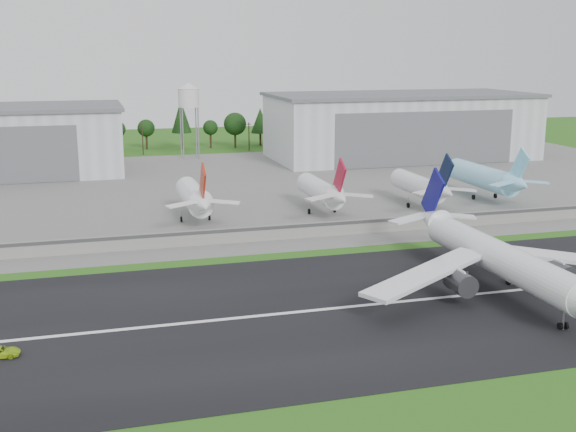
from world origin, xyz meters
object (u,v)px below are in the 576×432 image
object	(u,v)px
parked_jet_navy	(423,186)
parked_jet_skyblue	(488,178)
parked_jet_red_a	(196,198)
ground_vehicle	(0,352)
parked_jet_red_b	(324,192)
main_airliner	(501,267)

from	to	relation	value
parked_jet_navy	parked_jet_skyblue	world-z (taller)	parked_jet_skyblue
parked_jet_red_a	parked_jet_skyblue	distance (m)	83.64
ground_vehicle	parked_jet_red_a	xyz separation A→B (m)	(38.15, 72.28, 5.44)
ground_vehicle	parked_jet_red_b	world-z (taller)	parked_jet_red_b
main_airliner	parked_jet_red_b	bearing A→B (deg)	-81.30
parked_jet_red_a	parked_jet_navy	distance (m)	60.97
ground_vehicle	parked_jet_skyblue	world-z (taller)	parked_jet_skyblue
parked_jet_red_a	parked_jet_red_b	xyz separation A→B (m)	(33.03, -0.03, -0.22)
parked_jet_red_a	parked_jet_red_b	distance (m)	33.03
ground_vehicle	parked_jet_skyblue	xyz separation A→B (m)	(121.63, 77.31, 5.61)
ground_vehicle	parked_jet_red_b	size ratio (longest dim) A/B	0.17
main_airliner	parked_jet_navy	xyz separation A→B (m)	(17.90, 66.98, 1.15)
parked_jet_red_a	ground_vehicle	bearing A→B (deg)	-117.82
parked_jet_red_b	parked_jet_skyblue	size ratio (longest dim) A/B	0.84
main_airliner	parked_jet_navy	size ratio (longest dim) A/B	1.89
parked_jet_navy	parked_jet_red_a	bearing A→B (deg)	179.97
ground_vehicle	parked_jet_red_b	distance (m)	101.55
parked_jet_skyblue	parked_jet_red_b	bearing A→B (deg)	-174.27
parked_jet_red_b	main_airliner	bearing A→B (deg)	-81.48
main_airliner	parked_jet_skyblue	xyz separation A→B (m)	(40.42, 72.04, 1.55)
parked_jet_skyblue	main_airliner	bearing A→B (deg)	-119.29
main_airliner	ground_vehicle	bearing A→B (deg)	3.89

